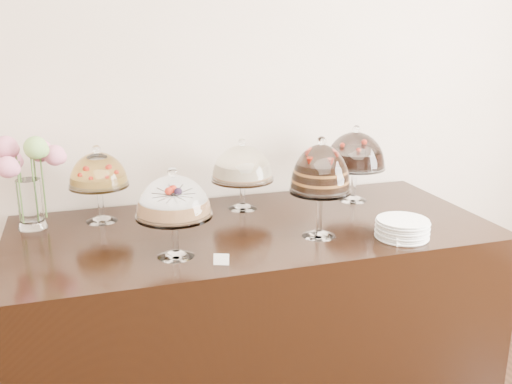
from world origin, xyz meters
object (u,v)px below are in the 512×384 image
object	(u,v)px
cake_stand_fruit_tart	(98,173)
display_counter	(253,313)
cake_stand_choco_layer	(321,173)
cake_stand_cheesecake	(242,166)
plate_stack	(402,229)
cake_stand_dark_choco	(355,153)
cake_stand_sugar_sponge	(174,201)
flower_vase	(28,170)

from	to	relation	value
cake_stand_fruit_tart	display_counter	bearing A→B (deg)	-23.56
cake_stand_choco_layer	cake_stand_cheesecake	xyz separation A→B (m)	(-0.21, 0.48, -0.07)
cake_stand_fruit_tart	plate_stack	distance (m)	1.41
display_counter	cake_stand_dark_choco	size ratio (longest dim) A/B	5.47
cake_stand_choco_layer	cake_stand_fruit_tart	world-z (taller)	cake_stand_choco_layer
display_counter	cake_stand_sugar_sponge	world-z (taller)	cake_stand_sugar_sponge
cake_stand_dark_choco	cake_stand_choco_layer	bearing A→B (deg)	-131.53
flower_vase	cake_stand_fruit_tart	bearing A→B (deg)	-1.41
cake_stand_choco_layer	cake_stand_cheesecake	distance (m)	0.53
display_counter	cake_stand_fruit_tart	xyz separation A→B (m)	(-0.66, 0.29, 0.68)
cake_stand_choco_layer	cake_stand_fruit_tart	distance (m)	1.03
cake_stand_dark_choco	cake_stand_fruit_tart	size ratio (longest dim) A/B	1.09
flower_vase	plate_stack	size ratio (longest dim) A/B	1.90
plate_stack	flower_vase	bearing A→B (deg)	157.74
cake_stand_sugar_sponge	flower_vase	distance (m)	0.78
display_counter	cake_stand_sugar_sponge	bearing A→B (deg)	-148.45
cake_stand_sugar_sponge	flower_vase	size ratio (longest dim) A/B	0.85
display_counter	flower_vase	bearing A→B (deg)	162.90
plate_stack	display_counter	bearing A→B (deg)	149.96
cake_stand_choco_layer	cake_stand_cheesecake	size ratio (longest dim) A/B	1.24
display_counter	plate_stack	size ratio (longest dim) A/B	9.61
cake_stand_choco_layer	cake_stand_fruit_tart	size ratio (longest dim) A/B	1.22
cake_stand_fruit_tart	plate_stack	world-z (taller)	cake_stand_fruit_tart
cake_stand_sugar_sponge	cake_stand_fruit_tart	world-z (taller)	cake_stand_sugar_sponge
cake_stand_sugar_sponge	flower_vase	xyz separation A→B (m)	(-0.56, 0.54, 0.03)
cake_stand_cheesecake	plate_stack	bearing A→B (deg)	-47.96
cake_stand_dark_choco	display_counter	bearing A→B (deg)	-159.61
display_counter	cake_stand_dark_choco	world-z (taller)	cake_stand_dark_choco
cake_stand_choco_layer	plate_stack	bearing A→B (deg)	-21.00
cake_stand_dark_choco	flower_vase	size ratio (longest dim) A/B	0.92
cake_stand_sugar_sponge	cake_stand_cheesecake	xyz separation A→B (m)	(0.43, 0.52, -0.01)
cake_stand_cheesecake	cake_stand_dark_choco	size ratio (longest dim) A/B	0.90
display_counter	flower_vase	xyz separation A→B (m)	(-0.97, 0.30, 0.72)
cake_stand_sugar_sponge	cake_stand_dark_choco	bearing A→B (deg)	24.98
cake_stand_dark_choco	plate_stack	distance (m)	0.61
cake_stand_sugar_sponge	display_counter	bearing A→B (deg)	31.55
cake_stand_dark_choco	flower_vase	bearing A→B (deg)	177.77
flower_vase	plate_stack	bearing A→B (deg)	-22.26
cake_stand_sugar_sponge	cake_stand_fruit_tart	size ratio (longest dim) A/B	1.01
cake_stand_choco_layer	cake_stand_fruit_tart	bearing A→B (deg)	151.33
cake_stand_cheesecake	plate_stack	distance (m)	0.84
plate_stack	cake_stand_choco_layer	bearing A→B (deg)	159.00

